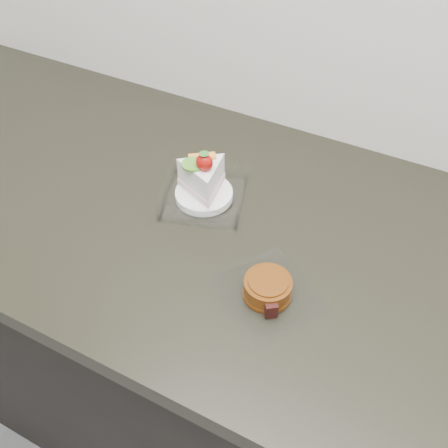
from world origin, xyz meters
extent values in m
cube|color=black|center=(0.00, 1.69, 0.43)|extent=(2.00, 0.60, 0.86)
cube|color=black|center=(0.00, 1.69, 0.88)|extent=(2.04, 0.64, 0.04)
cube|color=white|center=(-0.25, 1.72, 0.90)|extent=(0.18, 0.18, 0.00)
cylinder|color=white|center=(-0.25, 1.72, 0.91)|extent=(0.10, 0.10, 0.01)
ellipsoid|color=#B5170C|center=(-0.24, 1.71, 0.99)|extent=(0.03, 0.03, 0.03)
cone|color=#2D7223|center=(-0.24, 1.71, 1.01)|extent=(0.02, 0.02, 0.01)
cylinder|color=#57A32F|center=(-0.26, 1.71, 0.98)|extent=(0.04, 0.04, 0.00)
cube|color=orange|center=(-0.26, 1.74, 0.98)|extent=(0.05, 0.04, 0.00)
cube|color=white|center=(-0.06, 1.58, 0.90)|extent=(0.20, 0.19, 0.00)
cylinder|color=#67330C|center=(-0.06, 1.58, 0.92)|extent=(0.10, 0.10, 0.03)
cylinder|color=#67330C|center=(-0.06, 1.58, 0.90)|extent=(0.10, 0.10, 0.01)
cylinder|color=#67330C|center=(-0.06, 1.58, 0.93)|extent=(0.08, 0.08, 0.00)
cube|color=black|center=(-0.04, 1.55, 0.91)|extent=(0.03, 0.03, 0.03)
camera|label=1|loc=(0.09, 1.15, 1.52)|focal=40.00mm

